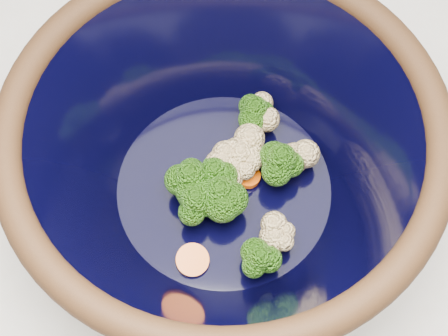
% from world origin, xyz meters
% --- Properties ---
extents(ground, '(3.00, 3.00, 0.00)m').
position_xyz_m(ground, '(0.00, 0.00, 0.00)').
color(ground, '#9E7A54').
rests_on(ground, ground).
extents(counter, '(1.20, 1.20, 0.90)m').
position_xyz_m(counter, '(0.00, 0.00, 0.45)').
color(counter, silver).
rests_on(counter, ground).
extents(mixing_bowl, '(0.44, 0.44, 0.17)m').
position_xyz_m(mixing_bowl, '(-0.07, -0.11, 0.99)').
color(mixing_bowl, black).
rests_on(mixing_bowl, counter).
extents(vegetable_pile, '(0.14, 0.19, 0.06)m').
position_xyz_m(vegetable_pile, '(-0.06, -0.11, 0.96)').
color(vegetable_pile, '#608442').
rests_on(vegetable_pile, mixing_bowl).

